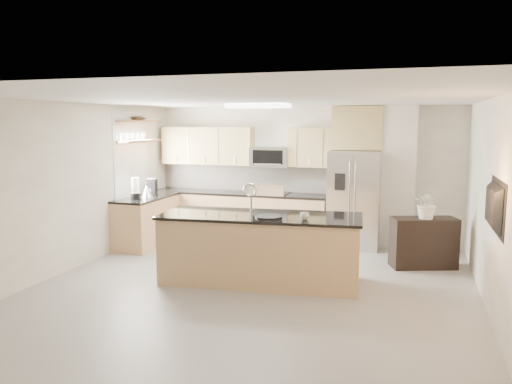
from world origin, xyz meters
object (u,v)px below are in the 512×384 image
(bowl, at_px, (139,118))
(cup, at_px, (305,216))
(range, at_px, (268,216))
(platter, at_px, (269,217))
(credenza, at_px, (423,243))
(blender, at_px, (135,190))
(island, at_px, (260,248))
(television, at_px, (489,206))
(microwave, at_px, (270,157))
(coffee_maker, at_px, (152,187))
(kettle, at_px, (147,191))
(flower_vase, at_px, (428,196))
(refrigerator, at_px, (354,199))

(bowl, bearing_deg, cup, -26.61)
(range, xyz_separation_m, platter, (0.79, -2.71, 0.53))
(credenza, distance_m, blender, 5.01)
(island, xyz_separation_m, television, (2.89, -0.58, 0.85))
(microwave, height_order, coffee_maker, microwave)
(platter, height_order, kettle, kettle)
(coffee_maker, height_order, flower_vase, flower_vase)
(microwave, xyz_separation_m, credenza, (2.87, -1.18, -1.23))
(platter, height_order, coffee_maker, coffee_maker)
(credenza, height_order, coffee_maker, coffee_maker)
(coffee_maker, relative_size, television, 0.29)
(platter, xyz_separation_m, television, (2.72, -0.42, 0.35))
(blender, relative_size, bowl, 1.04)
(bowl, bearing_deg, refrigerator, 12.63)
(credenza, xyz_separation_m, cup, (-1.58, -1.64, 0.64))
(blender, height_order, bowl, bowl)
(range, xyz_separation_m, coffee_maker, (-2.09, -0.80, 0.59))
(cup, relative_size, television, 0.11)
(cup, xyz_separation_m, flower_vase, (1.62, 1.56, 0.13))
(platter, bearing_deg, microwave, 105.53)
(coffee_maker, xyz_separation_m, bowl, (-0.16, -0.12, 1.32))
(credenza, xyz_separation_m, blender, (-4.95, -0.38, 0.69))
(island, relative_size, platter, 7.91)
(kettle, bearing_deg, coffee_maker, 102.38)
(microwave, height_order, refrigerator, microwave)
(range, distance_m, credenza, 3.06)
(refrigerator, xyz_separation_m, bowl, (-3.91, -0.88, 1.49))
(cup, relative_size, platter, 0.33)
(island, distance_m, television, 3.07)
(refrigerator, height_order, flower_vase, refrigerator)
(blender, height_order, flower_vase, flower_vase)
(refrigerator, bearing_deg, flower_vase, -41.06)
(bowl, relative_size, flower_vase, 0.52)
(refrigerator, relative_size, island, 0.60)
(cup, height_order, coffee_maker, coffee_maker)
(blender, distance_m, television, 5.84)
(television, bearing_deg, cup, 79.20)
(microwave, bearing_deg, range, -90.00)
(kettle, bearing_deg, island, -28.21)
(cup, bearing_deg, coffee_maker, 150.82)
(refrigerator, bearing_deg, kettle, -163.70)
(credenza, distance_m, kettle, 4.94)
(cup, relative_size, bowl, 0.32)
(blender, distance_m, flower_vase, 5.00)
(range, distance_m, platter, 2.87)
(refrigerator, height_order, bowl, bowl)
(microwave, distance_m, refrigerator, 1.82)
(platter, xyz_separation_m, bowl, (-3.04, 1.78, 1.39))
(refrigerator, xyz_separation_m, coffee_maker, (-3.75, -0.76, 0.18))
(microwave, xyz_separation_m, refrigerator, (1.66, -0.17, -0.74))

